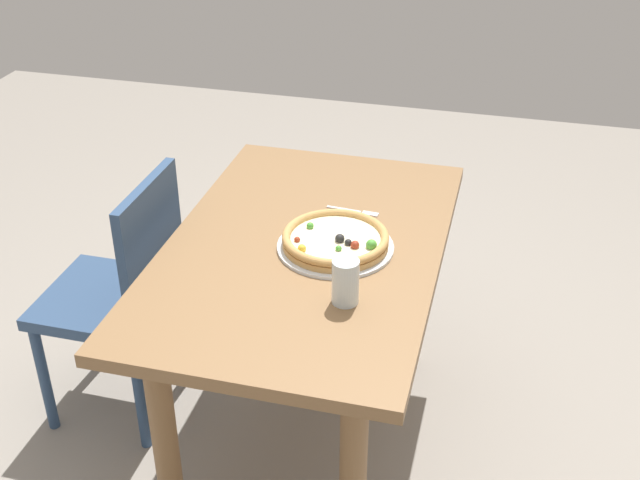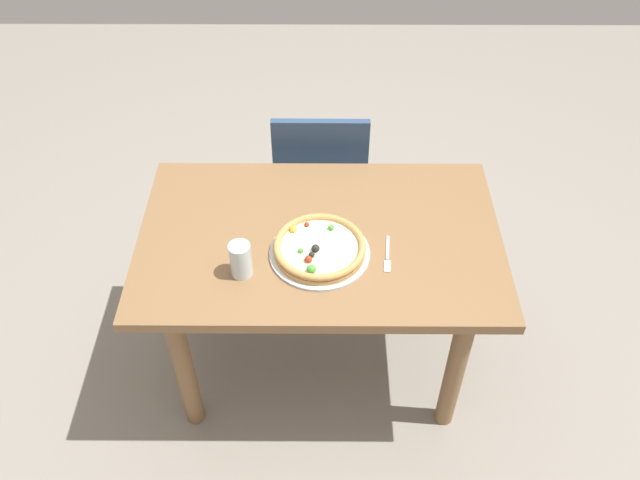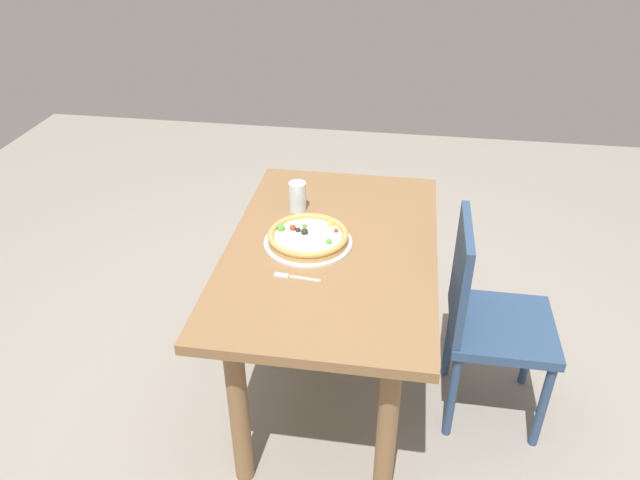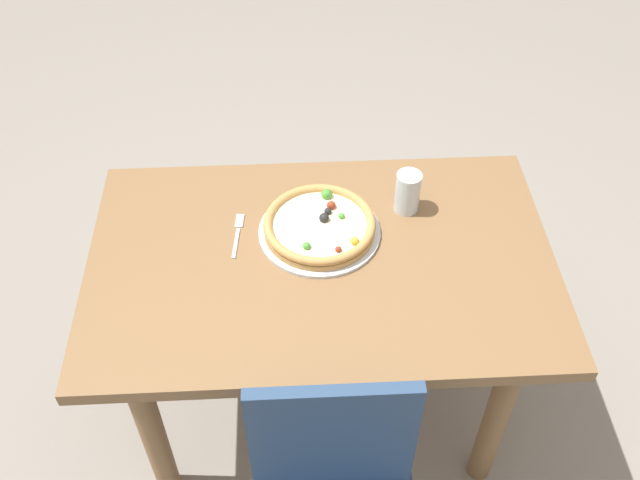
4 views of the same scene
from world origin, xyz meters
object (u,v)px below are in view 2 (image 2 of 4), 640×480
Objects in this scene: fork at (387,257)px; chair_near at (320,181)px; plate at (320,253)px; drinking_glass at (241,260)px; dining_table at (320,259)px; pizza at (320,248)px.

chair_near is at bearing -157.44° from fork.
plate is 2.01× the size of fork.
drinking_glass is at bearing 18.84° from plate.
chair_near reaches higher than dining_table.
pizza is 2.46× the size of drinking_glass.
pizza is at bearing 38.27° from plate.
chair_near reaches higher than drinking_glass.
dining_table is 4.06× the size of pizza.
chair_near reaches higher than pizza.
fork is (-0.22, 0.71, 0.27)m from chair_near.
plate reaches higher than dining_table.
dining_table is at bearing -88.77° from plate.
chair_near is 0.88m from drinking_glass.
fork is at bearing 154.75° from dining_table.
plate is 2.70× the size of drinking_glass.
drinking_glass is at bearing 18.77° from pizza.
plate is 0.03m from pizza.
pizza is at bearing -88.45° from fork.
chair_near reaches higher than fork.
dining_table is 0.36m from drinking_glass.
fork reaches higher than dining_table.
chair_near is 0.76m from pizza.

